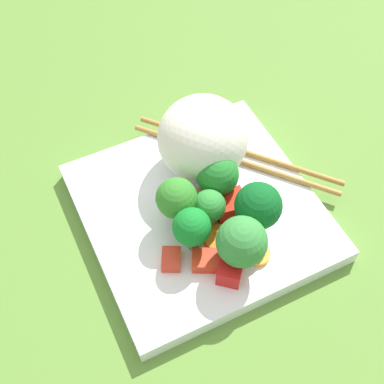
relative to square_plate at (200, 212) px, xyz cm
name	(u,v)px	position (x,y,z in cm)	size (l,w,h in cm)	color
ground_plane	(200,221)	(0.00, 0.00, -2.00)	(110.00, 110.00, 2.00)	#568132
square_plate	(200,212)	(0.00, 0.00, 0.00)	(24.09, 24.09, 2.00)	white
rice_mound	(203,138)	(5.21, -2.45, 5.55)	(9.79, 9.78, 9.11)	white
broccoli_floret_0	(192,228)	(-4.20, 2.74, 4.72)	(3.82, 3.82, 5.83)	#63A351
broccoli_floret_1	(212,206)	(-2.19, -0.30, 3.95)	(3.37, 3.37, 4.94)	#6DAF4A
broccoli_floret_2	(258,207)	(-4.63, -4.14, 4.90)	(4.80, 4.80, 6.64)	#7DB558
broccoli_floret_3	(177,199)	(-0.69, 2.93, 4.98)	(4.21, 4.21, 6.35)	#709E49
broccoli_floret_4	(217,175)	(0.68, -2.16, 4.69)	(4.50, 4.50, 6.04)	#5D9141
broccoli_floret_5	(242,242)	(-7.65, -0.88, 4.99)	(4.96, 4.96, 6.66)	#619346
carrot_slice_0	(219,238)	(-4.49, -0.12, 1.36)	(2.98, 2.98, 0.72)	orange
carrot_slice_1	(257,254)	(-7.66, -2.95, 1.27)	(2.61, 2.61, 0.55)	orange
carrot_slice_2	(240,237)	(-5.20, -2.18, 1.23)	(2.14, 2.14, 0.47)	orange
pepper_chunk_0	(230,205)	(-1.71, -2.61, 2.13)	(3.16, 2.83, 2.26)	red
pepper_chunk_1	(171,259)	(-5.04, 5.32, 1.60)	(2.38, 1.85, 1.20)	red
pepper_chunk_2	(207,261)	(-6.57, 2.13, 1.67)	(2.93, 2.20, 1.33)	red
pepper_chunk_4	(230,273)	(-8.81, 0.73, 2.08)	(2.29, 2.15, 2.17)	red
chicken_piece_1	(196,199)	(0.38, 0.36, 2.08)	(3.77, 2.95, 2.17)	#AE8150
chopstick_pair	(236,154)	(4.86, -6.55, 1.32)	(19.40, 18.93, 0.64)	#A27636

